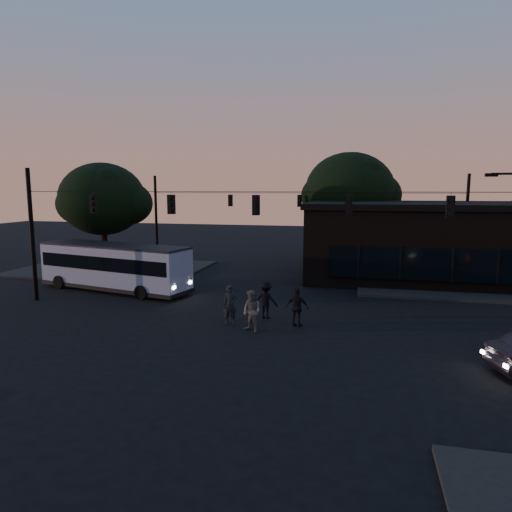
% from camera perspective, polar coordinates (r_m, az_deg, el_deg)
% --- Properties ---
extents(ground, '(120.00, 120.00, 0.00)m').
position_cam_1_polar(ground, '(19.85, -2.67, -10.27)').
color(ground, black).
rests_on(ground, ground).
extents(sidewalk_far_right, '(14.00, 10.00, 0.15)m').
position_cam_1_polar(sidewalk_far_right, '(33.40, 24.74, -3.20)').
color(sidewalk_far_right, black).
rests_on(sidewalk_far_right, ground).
extents(sidewalk_far_left, '(14.00, 10.00, 0.15)m').
position_cam_1_polar(sidewalk_far_left, '(37.89, -17.46, -1.52)').
color(sidewalk_far_left, black).
rests_on(sidewalk_far_left, ground).
extents(building, '(15.40, 10.41, 5.40)m').
position_cam_1_polar(building, '(34.47, 19.47, 1.86)').
color(building, black).
rests_on(building, ground).
extents(tree_behind, '(7.60, 7.60, 9.43)m').
position_cam_1_polar(tree_behind, '(40.10, 11.60, 8.01)').
color(tree_behind, black).
rests_on(tree_behind, ground).
extents(tree_left, '(6.40, 6.40, 8.30)m').
position_cam_1_polar(tree_left, '(36.52, -18.64, 6.75)').
color(tree_left, black).
rests_on(tree_left, ground).
extents(signal_rig_near, '(26.24, 0.30, 7.50)m').
position_cam_1_polar(signal_rig_near, '(22.75, 0.00, 3.61)').
color(signal_rig_near, black).
rests_on(signal_rig_near, ground).
extents(signal_rig_far, '(26.24, 0.30, 7.50)m').
position_cam_1_polar(signal_rig_far, '(38.49, 5.44, 5.18)').
color(signal_rig_far, black).
rests_on(signal_rig_far, ground).
extents(bus, '(10.66, 4.68, 2.92)m').
position_cam_1_polar(bus, '(29.87, -17.34, -1.05)').
color(bus, '#878FAC').
rests_on(bus, ground).
extents(pedestrian_a, '(0.74, 0.56, 1.85)m').
position_cam_1_polar(pedestrian_a, '(21.65, -3.26, -6.12)').
color(pedestrian_a, black).
rests_on(pedestrian_a, ground).
extents(pedestrian_b, '(1.15, 1.08, 1.88)m').
position_cam_1_polar(pedestrian_b, '(20.48, -0.53, -6.92)').
color(pedestrian_b, '#56544E').
rests_on(pedestrian_b, ground).
extents(pedestrian_c, '(1.13, 0.62, 1.83)m').
position_cam_1_polar(pedestrian_c, '(21.30, 5.18, -6.41)').
color(pedestrian_c, black).
rests_on(pedestrian_c, ground).
extents(pedestrian_d, '(1.25, 0.80, 1.85)m').
position_cam_1_polar(pedestrian_d, '(22.57, 1.24, -5.51)').
color(pedestrian_d, black).
rests_on(pedestrian_d, ground).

